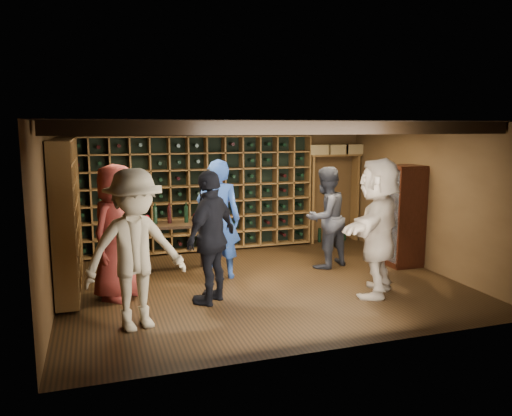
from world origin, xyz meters
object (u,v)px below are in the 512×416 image
object	(u,v)px
man_blue_shirt	(219,219)
guest_red_floral	(117,232)
guest_beige	(378,227)
tasting_table	(173,229)
display_cabinet	(404,218)
man_grey_suit	(325,217)
guest_khaki	(135,250)
guest_woman_black	(211,237)

from	to	relation	value
man_blue_shirt	guest_red_floral	xyz separation A→B (m)	(-1.61, -0.52, -0.00)
guest_beige	tasting_table	size ratio (longest dim) A/B	1.74
guest_red_floral	guest_beige	world-z (taller)	guest_beige
display_cabinet	guest_beige	bearing A→B (deg)	-136.65
man_grey_suit	tasting_table	xyz separation A→B (m)	(-2.58, 0.47, -0.13)
guest_red_floral	guest_khaki	bearing A→B (deg)	-133.00
man_blue_shirt	guest_red_floral	world-z (taller)	man_blue_shirt
guest_woman_black	guest_khaki	distance (m)	1.24
tasting_table	guest_red_floral	bearing A→B (deg)	-128.70
tasting_table	guest_beige	bearing A→B (deg)	-32.87
display_cabinet	tasting_table	bearing A→B (deg)	168.24
guest_red_floral	tasting_table	xyz separation A→B (m)	(0.94, 1.01, -0.22)
display_cabinet	guest_beige	distance (m)	1.74
guest_beige	tasting_table	xyz separation A→B (m)	(-2.67, 2.01, -0.25)
man_grey_suit	guest_red_floral	xyz separation A→B (m)	(-3.52, -0.55, 0.08)
man_grey_suit	guest_woman_black	world-z (taller)	guest_woman_black
guest_khaki	guest_woman_black	bearing A→B (deg)	14.17
man_blue_shirt	guest_woman_black	size ratio (longest dim) A/B	1.04
guest_woman_black	tasting_table	size ratio (longest dim) A/B	1.61
guest_red_floral	guest_khaki	size ratio (longest dim) A/B	0.99
guest_red_floral	guest_woman_black	xyz separation A→B (m)	(1.23, -0.59, -0.03)
man_grey_suit	guest_khaki	world-z (taller)	guest_khaki
guest_beige	tasting_table	bearing A→B (deg)	-83.58
guest_woman_black	guest_beige	distance (m)	2.41
guest_beige	guest_red_floral	bearing A→B (deg)	-62.07
guest_khaki	guest_beige	distance (m)	3.45
guest_khaki	guest_red_floral	bearing A→B (deg)	81.65
display_cabinet	guest_beige	world-z (taller)	guest_beige
man_grey_suit	guest_beige	world-z (taller)	guest_beige
man_grey_suit	guest_khaki	size ratio (longest dim) A/B	0.90
display_cabinet	tasting_table	size ratio (longest dim) A/B	1.52
guest_woman_black	guest_khaki	size ratio (longest dim) A/B	0.95
display_cabinet	guest_red_floral	xyz separation A→B (m)	(-4.86, -0.19, 0.11)
guest_khaki	man_blue_shirt	bearing A→B (deg)	34.26
guest_red_floral	tasting_table	bearing A→B (deg)	-3.22
man_blue_shirt	guest_red_floral	bearing A→B (deg)	37.34
guest_woman_black	tasting_table	xyz separation A→B (m)	(-0.30, 1.61, -0.18)
man_grey_suit	guest_red_floral	bearing A→B (deg)	-13.59
display_cabinet	guest_woman_black	size ratio (longest dim) A/B	0.94
man_grey_suit	guest_woman_black	bearing A→B (deg)	4.12
man_grey_suit	guest_red_floral	distance (m)	3.56
guest_red_floral	guest_beige	bearing A→B (deg)	-65.88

